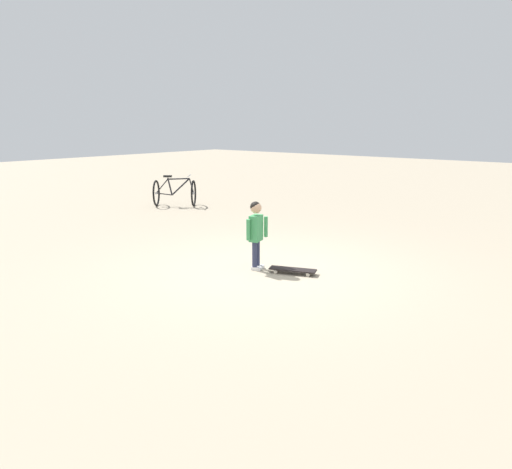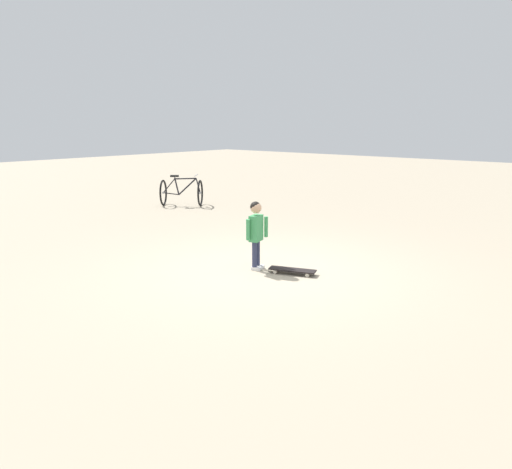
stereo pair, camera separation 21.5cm
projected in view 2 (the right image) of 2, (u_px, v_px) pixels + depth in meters
The scene contains 4 objects.
ground_plane at pixel (268, 271), 7.40m from camera, with size 50.00×50.00×0.00m, color tan.
child_person at pixel (256, 228), 7.34m from camera, with size 0.40×0.23×1.06m.
skateboard at pixel (292, 270), 7.22m from camera, with size 0.43×0.73×0.07m.
bicycle_near at pixel (182, 192), 13.14m from camera, with size 1.22×1.28×0.85m.
Camera 2 is at (-5.50, -4.47, 2.21)m, focal length 33.75 mm.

